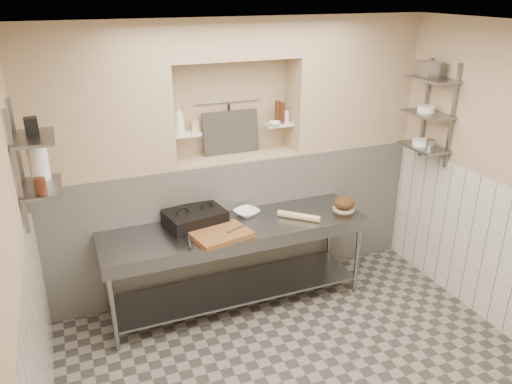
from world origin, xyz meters
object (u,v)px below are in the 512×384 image
bottle_soap (179,120)px  rolling_pin (299,216)px  bread_loaf (344,202)px  bowl_alcove (275,124)px  panini_press (195,218)px  jug_left (38,161)px  cutting_board (221,235)px  mixing_bowl (247,213)px  prep_table (236,249)px

bottle_soap → rolling_pin: bearing=-33.7°
bread_loaf → bowl_alcove: size_ratio=1.70×
rolling_pin → bottle_soap: bottle_soap is taller
bread_loaf → panini_press: bearing=171.7°
bread_loaf → jug_left: bearing=178.1°
cutting_board → rolling_pin: 0.84m
bowl_alcove → jug_left: 2.31m
bottle_soap → cutting_board: bearing=-77.4°
cutting_board → jug_left: (-1.44, 0.21, 0.84)m
rolling_pin → cutting_board: bearing=-174.9°
mixing_bowl → jug_left: (-1.83, -0.15, 0.84)m
cutting_board → bread_loaf: 1.38m
bread_loaf → bottle_soap: size_ratio=0.78×
jug_left → panini_press: bearing=5.9°
panini_press → rolling_pin: panini_press is taller
panini_press → rolling_pin: size_ratio=1.41×
rolling_pin → jug_left: 2.43m
mixing_bowl → rolling_pin: rolling_pin is taller
prep_table → cutting_board: 0.38m
bottle_soap → prep_table: bearing=-57.6°
bottle_soap → bowl_alcove: bottle_soap is taller
cutting_board → mixing_bowl: (0.38, 0.35, 0.01)m
panini_press → bowl_alcove: size_ratio=4.76×
bread_loaf → mixing_bowl: bearing=166.4°
mixing_bowl → bottle_soap: (-0.55, 0.39, 0.92)m
jug_left → cutting_board: bearing=-8.1°
panini_press → bread_loaf: panini_press is taller
prep_table → bottle_soap: bearing=122.4°
rolling_pin → bottle_soap: bearing=146.3°
bowl_alcove → cutting_board: bearing=-140.6°
prep_table → cutting_board: cutting_board is taller
prep_table → bottle_soap: (-0.36, 0.57, 1.21)m
bottle_soap → panini_press: bearing=-89.0°
prep_table → bread_loaf: size_ratio=11.95×
cutting_board → panini_press: bearing=115.0°
prep_table → mixing_bowl: 0.39m
panini_press → jug_left: bearing=175.6°
jug_left → bowl_alcove: bearing=11.7°
bowl_alcove → jug_left: jug_left is taller
prep_table → mixing_bowl: bearing=45.4°
panini_press → bowl_alcove: (0.98, 0.34, 0.76)m
rolling_pin → jug_left: size_ratio=1.42×
bowl_alcove → jug_left: size_ratio=0.42×
panini_press → bread_loaf: bearing=-18.6°
bowl_alcove → rolling_pin: bearing=-88.8°
cutting_board → rolling_pin: (0.83, 0.07, 0.01)m
bottle_soap → mixing_bowl: bearing=-35.2°
bottle_soap → jug_left: bearing=-157.4°
prep_table → jug_left: bearing=178.6°
cutting_board → bowl_alcove: 1.34m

